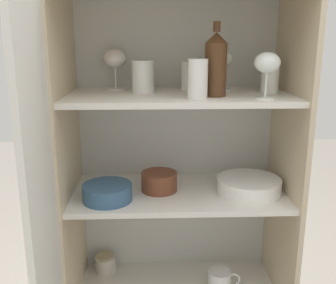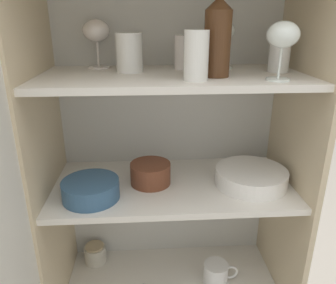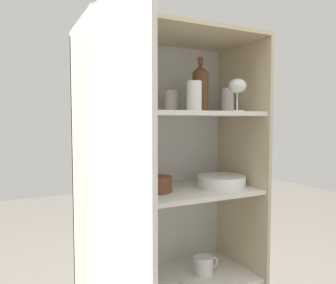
{
  "view_description": "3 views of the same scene",
  "coord_description": "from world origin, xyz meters",
  "px_view_note": "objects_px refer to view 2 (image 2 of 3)",
  "views": [
    {
      "loc": [
        -0.09,
        -1.19,
        1.38
      ],
      "look_at": [
        -0.04,
        0.19,
        1.01
      ],
      "focal_mm": 42.0,
      "sensor_mm": 36.0,
      "label": 1
    },
    {
      "loc": [
        -0.08,
        -0.79,
        1.34
      ],
      "look_at": [
        -0.01,
        0.23,
        0.95
      ],
      "focal_mm": 35.0,
      "sensor_mm": 36.0,
      "label": 2
    },
    {
      "loc": [
        -0.68,
        -1.14,
        1.14
      ],
      "look_at": [
        -0.0,
        0.22,
        1.04
      ],
      "focal_mm": 35.0,
      "sensor_mm": 36.0,
      "label": 3
    }
  ],
  "objects_px": {
    "mixing_bowl_large": "(91,189)",
    "storage_jar": "(95,254)",
    "serving_bowl_small": "(150,172)",
    "plate_stack_white": "(251,177)",
    "coffee_mug_primary": "(216,274)",
    "wine_bottle": "(218,37)"
  },
  "relations": [
    {
      "from": "mixing_bowl_large",
      "to": "storage_jar",
      "type": "bearing_deg",
      "value": 103.04
    },
    {
      "from": "plate_stack_white",
      "to": "coffee_mug_primary",
      "type": "xyz_separation_m",
      "value": [
        -0.09,
        0.01,
        -0.41
      ]
    },
    {
      "from": "wine_bottle",
      "to": "mixing_bowl_large",
      "type": "bearing_deg",
      "value": -175.97
    },
    {
      "from": "wine_bottle",
      "to": "mixing_bowl_large",
      "type": "height_order",
      "value": "wine_bottle"
    },
    {
      "from": "serving_bowl_small",
      "to": "storage_jar",
      "type": "height_order",
      "value": "serving_bowl_small"
    },
    {
      "from": "plate_stack_white",
      "to": "mixing_bowl_large",
      "type": "xyz_separation_m",
      "value": [
        -0.52,
        -0.06,
        0.01
      ]
    },
    {
      "from": "mixing_bowl_large",
      "to": "serving_bowl_small",
      "type": "bearing_deg",
      "value": 24.99
    },
    {
      "from": "serving_bowl_small",
      "to": "coffee_mug_primary",
      "type": "relative_size",
      "value": 1.03
    },
    {
      "from": "serving_bowl_small",
      "to": "wine_bottle",
      "type": "bearing_deg",
      "value": -17.37
    },
    {
      "from": "mixing_bowl_large",
      "to": "storage_jar",
      "type": "relative_size",
      "value": 2.02
    },
    {
      "from": "serving_bowl_small",
      "to": "storage_jar",
      "type": "xyz_separation_m",
      "value": [
        -0.23,
        0.13,
        -0.43
      ]
    },
    {
      "from": "mixing_bowl_large",
      "to": "storage_jar",
      "type": "height_order",
      "value": "mixing_bowl_large"
    },
    {
      "from": "wine_bottle",
      "to": "coffee_mug_primary",
      "type": "height_order",
      "value": "wine_bottle"
    },
    {
      "from": "plate_stack_white",
      "to": "mixing_bowl_large",
      "type": "height_order",
      "value": "mixing_bowl_large"
    },
    {
      "from": "plate_stack_white",
      "to": "coffee_mug_primary",
      "type": "distance_m",
      "value": 0.42
    },
    {
      "from": "storage_jar",
      "to": "wine_bottle",
      "type": "bearing_deg",
      "value": -23.66
    },
    {
      "from": "coffee_mug_primary",
      "to": "storage_jar",
      "type": "bearing_deg",
      "value": 162.55
    },
    {
      "from": "plate_stack_white",
      "to": "mixing_bowl_large",
      "type": "distance_m",
      "value": 0.52
    },
    {
      "from": "wine_bottle",
      "to": "coffee_mug_primary",
      "type": "distance_m",
      "value": 0.86
    },
    {
      "from": "wine_bottle",
      "to": "plate_stack_white",
      "type": "height_order",
      "value": "wine_bottle"
    },
    {
      "from": "plate_stack_white",
      "to": "storage_jar",
      "type": "height_order",
      "value": "plate_stack_white"
    },
    {
      "from": "mixing_bowl_large",
      "to": "serving_bowl_small",
      "type": "relative_size",
      "value": 1.3
    }
  ]
}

